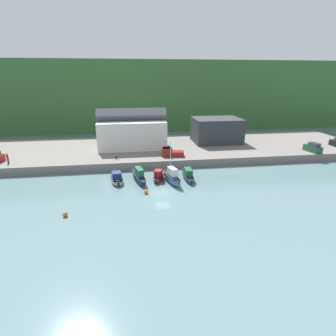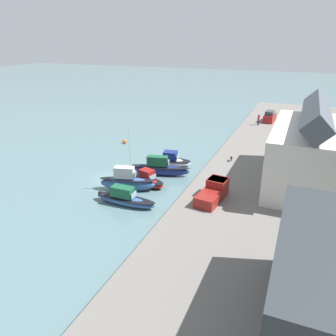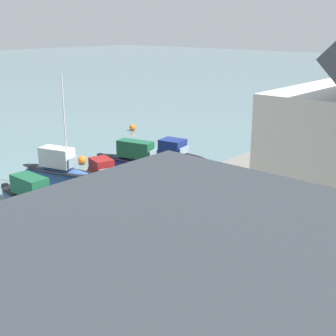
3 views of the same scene
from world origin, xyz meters
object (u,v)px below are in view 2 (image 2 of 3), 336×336
Objects in this scene: moored_boat_2 at (148,180)px; moored_boat_0 at (172,160)px; mooring_buoy_0 at (120,169)px; dog_on_quay at (231,158)px; moored_boat_4 at (125,198)px; moored_boat_1 at (160,168)px; mooring_buoy_1 at (125,141)px; moored_boat_3 at (127,182)px; pickup_truck_0 at (214,192)px; parked_car_0 at (270,117)px; person_on_quay at (259,119)px.

moored_boat_0 is at bearing -163.36° from moored_boat_2.
moored_boat_0 reaches higher than mooring_buoy_0.
moored_boat_0 is 8.65m from dog_on_quay.
moored_boat_4 is 16.13m from dog_on_quay.
moored_boat_4 is (5.54, -0.13, 0.02)m from moored_boat_2.
moored_boat_1 is 15.62m from mooring_buoy_1.
moored_boat_3 is 1.61× the size of pickup_truck_0.
dog_on_quay is (-13.48, 8.74, 1.45)m from moored_boat_4.
mooring_buoy_1 is at bearing -134.91° from parked_car_0.
moored_boat_2 is (7.62, -0.10, 0.00)m from moored_boat_0.
moored_boat_1 is at bearing -10.25° from moored_boat_0.
moored_boat_3 is 3.70m from moored_boat_4.
parked_car_0 is (-38.39, 10.82, 1.91)m from moored_boat_4.
dog_on_quay is at bearing 103.52° from moored_boat_1.
mooring_buoy_1 is (15.12, -20.49, -2.48)m from person_on_quay.
dog_on_quay is at bearing 119.07° from moored_boat_3.
moored_boat_3 reaches higher than mooring_buoy_1.
moored_boat_3 is at bearing 30.97° from dog_on_quay.
moored_boat_4 is 10.25× the size of mooring_buoy_0.
parked_car_0 is 25.01m from dog_on_quay.
person_on_quay is at bearing -109.94° from parked_car_0.
moored_boat_1 reaches higher than mooring_buoy_0.
moored_boat_0 is 7.57m from mooring_buoy_0.
dog_on_quay is at bearing 147.03° from moored_boat_4.
moored_boat_3 is at bearing -29.83° from moored_boat_1.
parked_car_0 is (-25.24, 10.59, 1.93)m from moored_boat_0.
pickup_truck_0 is at bearing 66.57° from moored_boat_3.
person_on_quay is (3.54, -1.64, 0.18)m from parked_car_0.
moored_boat_0 is at bearing -107.81° from parked_car_0.
pickup_truck_0 reaches higher than dog_on_quay.
mooring_buoy_0 is at bearing 26.79° from mooring_buoy_1.
parked_car_0 is at bearing -108.29° from dog_on_quay.
parked_car_0 is 6.27× the size of mooring_buoy_1.
pickup_truck_0 is at bearing 66.73° from mooring_buoy_0.
moored_boat_2 is 5.54m from moored_boat_4.
mooring_buoy_1 is at bearing 146.73° from pickup_truck_0.
moored_boat_2 is 34.61m from parked_car_0.
person_on_quay is (-21.70, 8.95, 2.11)m from moored_boat_0.
moored_boat_2 is 6.22m from mooring_buoy_0.
pickup_truck_0 reaches higher than mooring_buoy_0.
moored_boat_3 is at bearing 179.58° from pickup_truck_0.
parked_car_0 reaches higher than dog_on_quay.
parked_car_0 is at bearing 164.26° from moored_boat_4.
moored_boat_4 is (3.32, 1.59, -0.38)m from moored_boat_3.
person_on_quay is 30.53m from mooring_buoy_0.
mooring_buoy_1 is at bearing -150.18° from moored_boat_4.
moored_boat_4 is 8.10× the size of dog_on_quay.
pickup_truck_0 reaches higher than mooring_buoy_1.
moored_boat_2 reaches higher than mooring_buoy_0.
moored_boat_0 is 1.13× the size of moored_boat_2.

